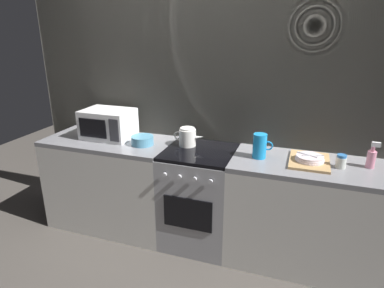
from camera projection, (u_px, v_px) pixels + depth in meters
name	position (u px, v px, depth m)	size (l,w,h in m)	color
ground_plane	(199.00, 239.00, 3.17)	(8.00, 8.00, 0.00)	#47423D
back_wall	(211.00, 108.00, 3.05)	(3.60, 0.05, 2.40)	#B2AD9E
counter_left	(112.00, 182.00, 3.30)	(1.20, 0.60, 0.90)	silver
stove_unit	(199.00, 197.00, 3.02)	(0.60, 0.63, 0.90)	#9E9EA3
counter_right	(303.00, 214.00, 2.74)	(1.20, 0.60, 0.90)	silver
microwave	(108.00, 124.00, 3.16)	(0.46, 0.35, 0.27)	white
kettle	(188.00, 137.00, 2.95)	(0.28, 0.15, 0.17)	white
mixing_bowl	(142.00, 140.00, 2.99)	(0.20, 0.20, 0.08)	teal
pitcher	(260.00, 146.00, 2.67)	(0.16, 0.11, 0.20)	#198CD8
dish_pile	(309.00, 160.00, 2.60)	(0.30, 0.40, 0.07)	tan
spice_jar	(341.00, 161.00, 2.50)	(0.08, 0.08, 0.10)	silver
spray_bottle	(372.00, 158.00, 2.49)	(0.08, 0.06, 0.20)	pink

